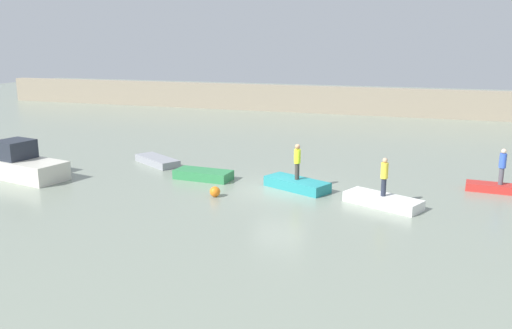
% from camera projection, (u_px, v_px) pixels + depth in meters
% --- Properties ---
extents(ground_plane, '(120.00, 120.00, 0.00)m').
position_uv_depth(ground_plane, '(279.00, 190.00, 26.00)').
color(ground_plane, gray).
extents(embankment_wall, '(80.00, 1.20, 2.59)m').
position_uv_depth(embankment_wall, '(359.00, 101.00, 51.50)').
color(embankment_wall, gray).
rests_on(embankment_wall, ground_plane).
extents(motorboat, '(5.65, 3.07, 1.97)m').
position_uv_depth(motorboat, '(20.00, 164.00, 28.32)').
color(motorboat, beige).
rests_on(motorboat, ground_plane).
extents(rowboat_grey, '(3.41, 2.74, 0.41)m').
position_uv_depth(rowboat_grey, '(157.00, 161.00, 31.32)').
color(rowboat_grey, gray).
rests_on(rowboat_grey, ground_plane).
extents(rowboat_green, '(3.06, 1.46, 0.48)m').
position_uv_depth(rowboat_green, '(203.00, 175.00, 28.01)').
color(rowboat_green, '#2D7F47').
rests_on(rowboat_green, ground_plane).
extents(rowboat_teal, '(3.50, 2.51, 0.50)m').
position_uv_depth(rowboat_teal, '(297.00, 184.00, 26.13)').
color(rowboat_teal, teal).
rests_on(rowboat_teal, ground_plane).
extents(rowboat_white, '(3.60, 2.52, 0.45)m').
position_uv_depth(rowboat_white, '(383.00, 201.00, 23.57)').
color(rowboat_white, white).
rests_on(rowboat_white, ground_plane).
extents(rowboat_red, '(3.12, 1.16, 0.38)m').
position_uv_depth(rowboat_red, '(500.00, 188.00, 25.64)').
color(rowboat_red, red).
rests_on(rowboat_red, ground_plane).
extents(person_hiviz_shirt, '(0.32, 0.32, 1.75)m').
position_uv_depth(person_hiviz_shirt, '(297.00, 160.00, 25.85)').
color(person_hiviz_shirt, '#38332D').
rests_on(person_hiviz_shirt, rowboat_teal).
extents(person_yellow_shirt, '(0.32, 0.32, 1.71)m').
position_uv_depth(person_yellow_shirt, '(384.00, 175.00, 23.30)').
color(person_yellow_shirt, '#232838').
rests_on(person_yellow_shirt, rowboat_white).
extents(person_blue_shirt, '(0.32, 0.32, 1.74)m').
position_uv_depth(person_blue_shirt, '(502.00, 165.00, 25.37)').
color(person_blue_shirt, '#4C4C56').
rests_on(person_blue_shirt, rowboat_red).
extents(mooring_buoy, '(0.49, 0.49, 0.49)m').
position_uv_depth(mooring_buoy, '(215.00, 192.00, 24.89)').
color(mooring_buoy, orange).
rests_on(mooring_buoy, ground_plane).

